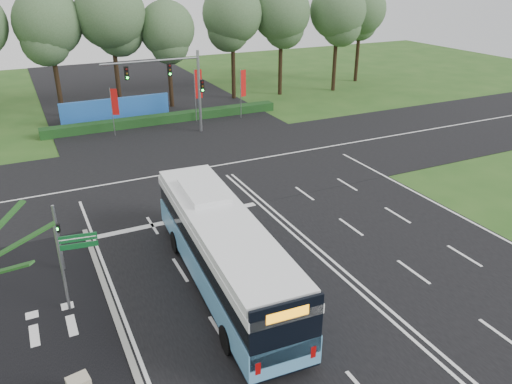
{
  "coord_description": "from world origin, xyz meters",
  "views": [
    {
      "loc": [
        -12.15,
        -19.71,
        13.21
      ],
      "look_at": [
        -1.6,
        2.0,
        2.33
      ],
      "focal_mm": 35.0,
      "sensor_mm": 36.0,
      "label": 1
    }
  ],
  "objects": [
    {
      "name": "city_bus",
      "position": [
        -5.18,
        -2.03,
        1.88
      ],
      "size": [
        3.5,
        13.16,
        3.74
      ],
      "rotation": [
        0.0,
        0.0,
        -0.06
      ],
      "color": "#5699C8",
      "rests_on": "ground"
    },
    {
      "name": "traffic_light_gantry",
      "position": [
        0.21,
        20.5,
        4.66
      ],
      "size": [
        8.41,
        0.28,
        7.0
      ],
      "color": "gray",
      "rests_on": "ground"
    },
    {
      "name": "banner_flag_left",
      "position": [
        -4.9,
        22.46,
        2.72
      ],
      "size": [
        0.57,
        0.29,
        4.15
      ],
      "rotation": [
        0.0,
        0.0,
        -0.43
      ],
      "color": "gray",
      "rests_on": "ground"
    },
    {
      "name": "ground",
      "position": [
        0.0,
        0.0,
        0.0
      ],
      "size": [
        120.0,
        120.0,
        0.0
      ],
      "primitive_type": "plane",
      "color": "#264E1A",
      "rests_on": "ground"
    },
    {
      "name": "banner_flag_right",
      "position": [
        7.15,
        22.91,
        3.02
      ],
      "size": [
        0.66,
        0.25,
        4.64
      ],
      "rotation": [
        0.0,
        0.0,
        0.31
      ],
      "color": "gray",
      "rests_on": "ground"
    },
    {
      "name": "blue_hoarding",
      "position": [
        -4.0,
        27.0,
        1.1
      ],
      "size": [
        10.0,
        0.3,
        2.2
      ],
      "primitive_type": "cube",
      "color": "blue",
      "rests_on": "ground"
    },
    {
      "name": "road_cross",
      "position": [
        0.0,
        12.0,
        0.03
      ],
      "size": [
        120.0,
        14.0,
        0.05
      ],
      "primitive_type": "cube",
      "color": "black",
      "rests_on": "ground"
    },
    {
      "name": "bike_path",
      "position": [
        -12.5,
        -3.0,
        0.03
      ],
      "size": [
        5.0,
        18.0,
        0.06
      ],
      "primitive_type": "cube",
      "color": "black",
      "rests_on": "ground"
    },
    {
      "name": "banner_flag_mid",
      "position": [
        2.94,
        23.61,
        3.19
      ],
      "size": [
        0.73,
        0.12,
        4.91
      ],
      "rotation": [
        0.0,
        0.0,
        -0.09
      ],
      "color": "gray",
      "rests_on": "ground"
    },
    {
      "name": "street_sign",
      "position": [
        -11.39,
        -0.88,
        2.56
      ],
      "size": [
        1.57,
        0.32,
        4.06
      ],
      "rotation": [
        0.0,
        0.0,
        -0.15
      ],
      "color": "gray",
      "rests_on": "ground"
    },
    {
      "name": "road_main",
      "position": [
        0.0,
        0.0,
        0.02
      ],
      "size": [
        20.0,
        120.0,
        0.04
      ],
      "primitive_type": "cube",
      "color": "black",
      "rests_on": "ground"
    },
    {
      "name": "pedestrian_signal",
      "position": [
        -11.58,
        2.44,
        1.87
      ],
      "size": [
        0.32,
        0.42,
        3.43
      ],
      "rotation": [
        0.0,
        0.0,
        -0.34
      ],
      "color": "gray",
      "rests_on": "ground"
    },
    {
      "name": "hedge",
      "position": [
        0.0,
        24.5,
        0.4
      ],
      "size": [
        22.0,
        1.2,
        0.8
      ],
      "primitive_type": "cube",
      "color": "#143613",
      "rests_on": "ground"
    },
    {
      "name": "eucalyptus_row",
      "position": [
        4.15,
        30.77,
        8.64
      ],
      "size": [
        53.43,
        9.46,
        12.57
      ],
      "color": "black",
      "rests_on": "ground"
    },
    {
      "name": "kerb_strip",
      "position": [
        -10.1,
        -3.0,
        0.06
      ],
      "size": [
        0.25,
        18.0,
        0.12
      ],
      "primitive_type": "cube",
      "color": "gray",
      "rests_on": "ground"
    }
  ]
}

